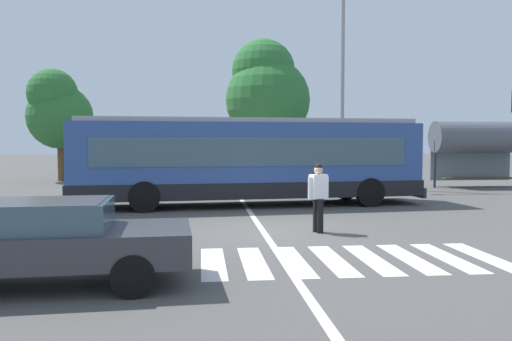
{
  "coord_description": "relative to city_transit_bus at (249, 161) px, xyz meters",
  "views": [
    {
      "loc": [
        -1.91,
        -13.14,
        2.27
      ],
      "look_at": [
        -0.1,
        4.2,
        1.3
      ],
      "focal_mm": 36.93,
      "sensor_mm": 36.0,
      "label": 1
    }
  ],
  "objects": [
    {
      "name": "pedestrian_crossing_street",
      "position": [
        1.22,
        -5.71,
        -0.62
      ],
      "size": [
        0.56,
        0.37,
        1.72
      ],
      "color": "black",
      "rests_on": "ground_plane"
    },
    {
      "name": "parked_car_red",
      "position": [
        -2.08,
        9.49,
        -0.82
      ],
      "size": [
        2.11,
        4.61,
        1.35
      ],
      "color": "black",
      "rests_on": "ground_plane"
    },
    {
      "name": "foreground_sedan",
      "position": [
        -4.13,
        -10.05,
        -0.82
      ],
      "size": [
        4.6,
        2.08,
        1.35
      ],
      "color": "black",
      "rests_on": "ground_plane"
    },
    {
      "name": "bus_stop_shelter",
      "position": [
        11.87,
        6.14,
        0.83
      ],
      "size": [
        4.51,
        1.54,
        3.25
      ],
      "color": "#28282B",
      "rests_on": "ground_plane"
    },
    {
      "name": "city_transit_bus",
      "position": [
        0.0,
        0.0,
        0.0
      ],
      "size": [
        12.42,
        3.68,
        3.06
      ],
      "color": "black",
      "rests_on": "ground_plane"
    },
    {
      "name": "parked_car_silver",
      "position": [
        3.13,
        9.04,
        -0.82
      ],
      "size": [
        1.91,
        4.52,
        1.35
      ],
      "color": "black",
      "rests_on": "ground_plane"
    },
    {
      "name": "twin_arm_street_lamp",
      "position": [
        5.21,
        6.83,
        4.38
      ],
      "size": [
        5.36,
        0.32,
        9.69
      ],
      "color": "#939399",
      "rests_on": "ground_plane"
    },
    {
      "name": "background_tree_right",
      "position": [
        2.22,
        12.82,
        3.64
      ],
      "size": [
        5.03,
        5.03,
        8.36
      ],
      "color": "brown",
      "rests_on": "ground_plane"
    },
    {
      "name": "lane_center_line",
      "position": [
        -0.13,
        -3.34,
        -1.59
      ],
      "size": [
        0.16,
        24.0,
        0.01
      ],
      "primitive_type": "cube",
      "color": "silver",
      "rests_on": "ground_plane"
    },
    {
      "name": "ground_plane",
      "position": [
        0.24,
        -5.34,
        -1.59
      ],
      "size": [
        160.0,
        160.0,
        0.0
      ],
      "primitive_type": "plane",
      "color": "#514F4C"
    },
    {
      "name": "crosswalk_painted_stripes",
      "position": [
        1.2,
        -8.75,
        -1.58
      ],
      "size": [
        5.77,
        2.64,
        0.01
      ],
      "color": "silver",
      "rests_on": "ground_plane"
    },
    {
      "name": "parked_car_champagne",
      "position": [
        -4.78,
        8.88,
        -0.82
      ],
      "size": [
        1.93,
        4.53,
        1.35
      ],
      "color": "black",
      "rests_on": "ground_plane"
    },
    {
      "name": "parked_car_white",
      "position": [
        0.47,
        8.89,
        -0.82
      ],
      "size": [
        1.93,
        4.53,
        1.35
      ],
      "color": "black",
      "rests_on": "ground_plane"
    },
    {
      "name": "background_tree_left",
      "position": [
        -9.74,
        12.41,
        2.45
      ],
      "size": [
        3.67,
        3.67,
        6.33
      ],
      "color": "brown",
      "rests_on": "ground_plane"
    }
  ]
}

